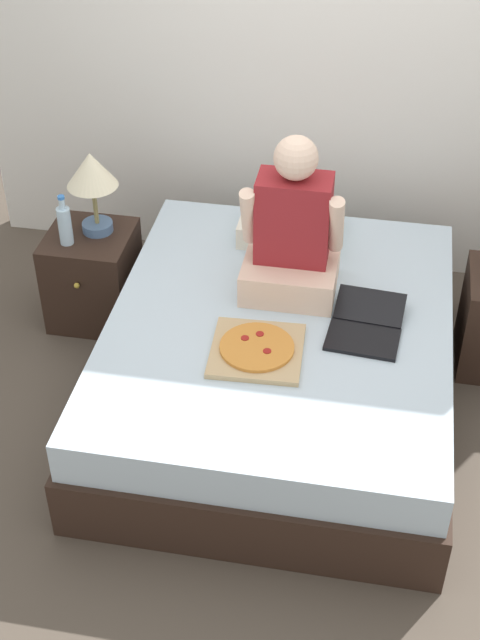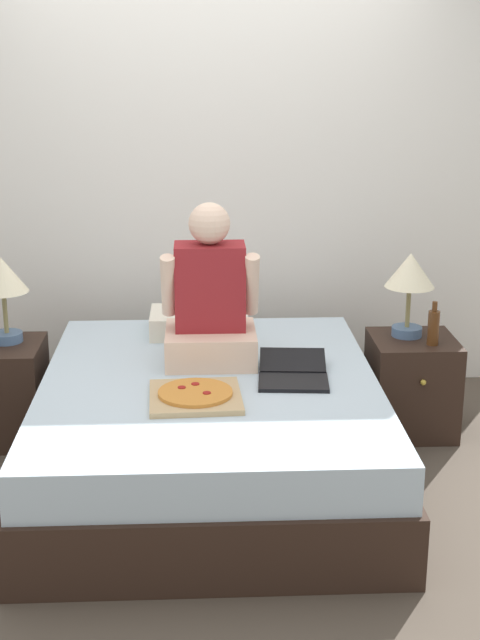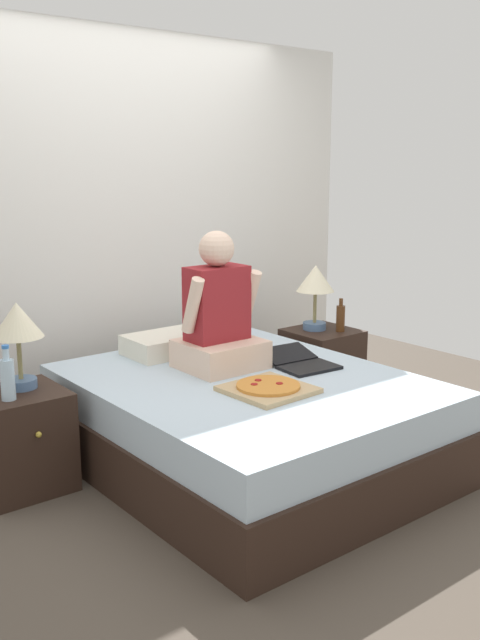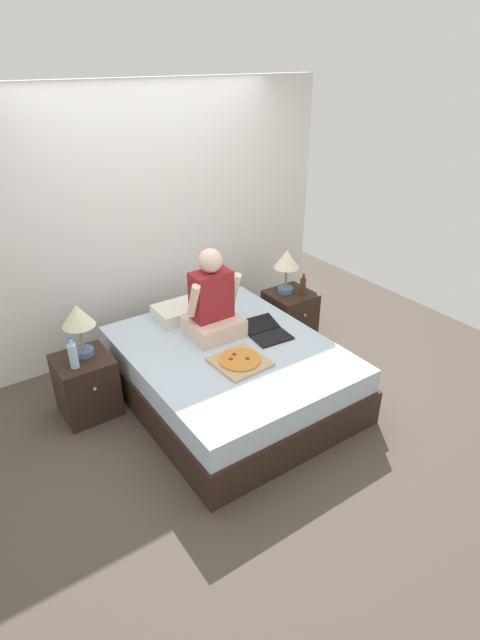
{
  "view_description": "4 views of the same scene",
  "coord_description": "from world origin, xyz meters",
  "px_view_note": "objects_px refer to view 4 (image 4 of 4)",
  "views": [
    {
      "loc": [
        0.4,
        -3.19,
        3.04
      ],
      "look_at": [
        -0.15,
        -0.22,
        0.66
      ],
      "focal_mm": 50.0,
      "sensor_mm": 36.0,
      "label": 1
    },
    {
      "loc": [
        -0.04,
        -3.89,
        2.0
      ],
      "look_at": [
        0.14,
        0.03,
        0.79
      ],
      "focal_mm": 50.0,
      "sensor_mm": 36.0,
      "label": 2
    },
    {
      "loc": [
        -2.35,
        -2.88,
        1.66
      ],
      "look_at": [
        -0.09,
        -0.05,
        0.85
      ],
      "focal_mm": 40.0,
      "sensor_mm": 36.0,
      "label": 3
    },
    {
      "loc": [
        -1.95,
        -2.98,
        2.7
      ],
      "look_at": [
        0.07,
        -0.06,
        0.77
      ],
      "focal_mm": 28.0,
      "sensor_mm": 36.0,
      "label": 4
    }
  ],
  "objects_px": {
    "nightstand_left": "(86,385)",
    "nightstand_right": "(289,316)",
    "beer_bottle": "(303,286)",
    "laptop": "(268,333)",
    "lamp_on_left_nightstand": "(78,319)",
    "bed": "(230,373)",
    "lamp_on_right_nightstand": "(287,262)",
    "water_bottle": "(73,355)",
    "pizza_box": "(240,361)",
    "person_seated": "(213,304)"
  },
  "relations": [
    {
      "from": "nightstand_left",
      "to": "nightstand_right",
      "type": "xyz_separation_m",
      "value": [
        2.17,
        0.0,
        0.0
      ]
    },
    {
      "from": "beer_bottle",
      "to": "laptop",
      "type": "height_order",
      "value": "beer_bottle"
    },
    {
      "from": "laptop",
      "to": "beer_bottle",
      "type": "bearing_deg",
      "value": 29.19
    },
    {
      "from": "beer_bottle",
      "to": "lamp_on_left_nightstand",
      "type": "bearing_deg",
      "value": 176.1
    },
    {
      "from": "bed",
      "to": "beer_bottle",
      "type": "distance_m",
      "value": 1.28
    },
    {
      "from": "bed",
      "to": "lamp_on_right_nightstand",
      "type": "distance_m",
      "value": 1.34
    },
    {
      "from": "water_bottle",
      "to": "nightstand_left",
      "type": "bearing_deg",
      "value": 48.35
    },
    {
      "from": "lamp_on_left_nightstand",
      "to": "water_bottle",
      "type": "relative_size",
      "value": 1.63
    },
    {
      "from": "water_bottle",
      "to": "nightstand_right",
      "type": "bearing_deg",
      "value": 2.29
    },
    {
      "from": "lamp_on_left_nightstand",
      "to": "lamp_on_right_nightstand",
      "type": "height_order",
      "value": "same"
    },
    {
      "from": "lamp_on_left_nightstand",
      "to": "pizza_box",
      "type": "xyz_separation_m",
      "value": [
        0.98,
        -0.81,
        -0.32
      ]
    },
    {
      "from": "bed",
      "to": "nightstand_left",
      "type": "bearing_deg",
      "value": 154.82
    },
    {
      "from": "lamp_on_left_nightstand",
      "to": "laptop",
      "type": "relative_size",
      "value": 1.02
    },
    {
      "from": "lamp_on_left_nightstand",
      "to": "person_seated",
      "type": "distance_m",
      "value": 1.09
    },
    {
      "from": "lamp_on_right_nightstand",
      "to": "person_seated",
      "type": "bearing_deg",
      "value": -164.58
    },
    {
      "from": "lamp_on_left_nightstand",
      "to": "laptop",
      "type": "xyz_separation_m",
      "value": [
        1.43,
        -0.58,
        -0.32
      ]
    },
    {
      "from": "lamp_on_left_nightstand",
      "to": "nightstand_right",
      "type": "distance_m",
      "value": 2.21
    },
    {
      "from": "lamp_on_left_nightstand",
      "to": "nightstand_right",
      "type": "bearing_deg",
      "value": -1.35
    },
    {
      "from": "nightstand_right",
      "to": "lamp_on_right_nightstand",
      "type": "distance_m",
      "value": 0.59
    },
    {
      "from": "water_bottle",
      "to": "lamp_on_left_nightstand",
      "type": "bearing_deg",
      "value": 49.4
    },
    {
      "from": "water_bottle",
      "to": "pizza_box",
      "type": "xyz_separation_m",
      "value": [
        1.1,
        -0.67,
        -0.11
      ]
    },
    {
      "from": "nightstand_right",
      "to": "pizza_box",
      "type": "height_order",
      "value": "pizza_box"
    },
    {
      "from": "lamp_on_left_nightstand",
      "to": "bed",
      "type": "bearing_deg",
      "value": -28.19
    },
    {
      "from": "nightstand_left",
      "to": "person_seated",
      "type": "xyz_separation_m",
      "value": [
        1.09,
        -0.24,
        0.54
      ]
    },
    {
      "from": "person_seated",
      "to": "nightstand_left",
      "type": "bearing_deg",
      "value": 167.71
    },
    {
      "from": "water_bottle",
      "to": "bed",
      "type": "bearing_deg",
      "value": -19.83
    },
    {
      "from": "water_bottle",
      "to": "laptop",
      "type": "bearing_deg",
      "value": -15.74
    },
    {
      "from": "water_bottle",
      "to": "person_seated",
      "type": "xyz_separation_m",
      "value": [
        1.17,
        -0.15,
        0.16
      ]
    },
    {
      "from": "water_bottle",
      "to": "nightstand_right",
      "type": "relative_size",
      "value": 0.53
    },
    {
      "from": "person_seated",
      "to": "pizza_box",
      "type": "bearing_deg",
      "value": -98.29
    },
    {
      "from": "nightstand_left",
      "to": "lamp_on_right_nightstand",
      "type": "height_order",
      "value": "lamp_on_right_nightstand"
    },
    {
      "from": "person_seated",
      "to": "laptop",
      "type": "relative_size",
      "value": 1.78
    },
    {
      "from": "bed",
      "to": "person_seated",
      "type": "distance_m",
      "value": 0.61
    },
    {
      "from": "nightstand_left",
      "to": "lamp_on_right_nightstand",
      "type": "xyz_separation_m",
      "value": [
        2.14,
        0.05,
        0.59
      ]
    },
    {
      "from": "beer_bottle",
      "to": "nightstand_left",
      "type": "bearing_deg",
      "value": 177.45
    },
    {
      "from": "bed",
      "to": "nightstand_right",
      "type": "bearing_deg",
      "value": 25.18
    },
    {
      "from": "water_bottle",
      "to": "beer_bottle",
      "type": "xyz_separation_m",
      "value": [
        2.32,
        -0.01,
        -0.02
      ]
    },
    {
      "from": "pizza_box",
      "to": "nightstand_left",
      "type": "bearing_deg",
      "value": 143.29
    },
    {
      "from": "water_bottle",
      "to": "pizza_box",
      "type": "distance_m",
      "value": 1.29
    },
    {
      "from": "laptop",
      "to": "bed",
      "type": "bearing_deg",
      "value": 177.38
    },
    {
      "from": "bed",
      "to": "water_bottle",
      "type": "bearing_deg",
      "value": 160.17
    },
    {
      "from": "laptop",
      "to": "pizza_box",
      "type": "distance_m",
      "value": 0.51
    },
    {
      "from": "water_bottle",
      "to": "beer_bottle",
      "type": "bearing_deg",
      "value": -0.25
    },
    {
      "from": "nightstand_left",
      "to": "pizza_box",
      "type": "relative_size",
      "value": 1.25
    },
    {
      "from": "nightstand_left",
      "to": "beer_bottle",
      "type": "distance_m",
      "value": 2.27
    },
    {
      "from": "water_bottle",
      "to": "beer_bottle",
      "type": "distance_m",
      "value": 2.32
    },
    {
      "from": "lamp_on_left_nightstand",
      "to": "pizza_box",
      "type": "relative_size",
      "value": 1.08
    },
    {
      "from": "bed",
      "to": "laptop",
      "type": "bearing_deg",
      "value": -2.62
    },
    {
      "from": "lamp_on_left_nightstand",
      "to": "beer_bottle",
      "type": "bearing_deg",
      "value": -3.9
    },
    {
      "from": "nightstand_right",
      "to": "beer_bottle",
      "type": "relative_size",
      "value": 2.27
    }
  ]
}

